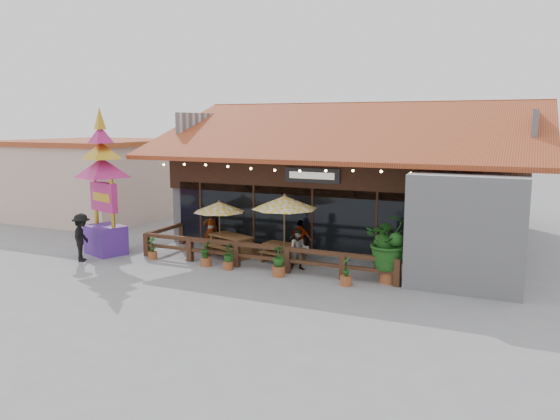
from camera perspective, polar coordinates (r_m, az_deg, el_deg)
The scene contains 19 objects.
ground at distance 19.32m, azimuth 2.75°, elevation -6.39°, with size 100.00×100.00×0.00m, color gray.
restaurant_building at distance 24.99m, azimuth 8.94°, elevation 2.21°, with size 15.50×14.73×6.09m.
patio_railing at distance 19.85m, azimuth -3.59°, elevation -4.14°, with size 10.00×2.60×0.92m.
neighbor_building at distance 32.08m, azimuth -18.71°, elevation 3.22°, with size 8.40×8.40×4.22m.
umbrella_left at distance 21.39m, azimuth -6.37°, elevation 0.30°, with size 2.09×2.09×2.18m.
umbrella_right at distance 19.92m, azimuth 0.47°, elevation 0.77°, with size 2.91×2.91×2.60m.
picnic_table_left at distance 21.30m, azimuth -5.14°, elevation -3.36°, with size 2.19×2.04×0.85m.
picnic_table_right at distance 20.44m, azimuth 0.33°, elevation -4.15°, with size 1.63×1.46×0.70m.
thai_sign_tower at distance 22.34m, azimuth -18.07°, elevation 3.82°, with size 2.93×2.93×6.19m.
tropical_plant at distance 17.99m, azimuth 11.42°, elevation -3.36°, with size 2.14×2.03×2.33m.
diner_a at distance 22.64m, azimuth -7.26°, elevation -2.10°, with size 0.57×0.38×1.57m, color #381E11.
diner_b at distance 19.26m, azimuth 2.00°, elevation -4.15°, with size 0.72×0.56×1.48m, color #381E11.
diner_c at distance 20.83m, azimuth 2.18°, elevation -3.10°, with size 0.88×0.37×1.51m, color #381E11.
pedestrian at distance 21.77m, azimuth -20.01°, elevation -2.71°, with size 1.17×0.67×1.81m, color black.
planter_a at distance 21.45m, azimuth -13.19°, elevation -4.06°, with size 0.35×0.35×0.86m.
planter_b at distance 20.03m, azimuth -7.75°, elevation -4.63°, with size 0.40×0.44×0.95m.
planter_c at distance 19.47m, azimuth -5.47°, elevation -4.78°, with size 0.71×0.69×0.89m.
planter_d at distance 18.52m, azimuth -0.13°, elevation -5.41°, with size 0.57×0.57×1.07m.
planter_e at distance 17.65m, azimuth 6.93°, elevation -6.58°, with size 0.39×0.40×0.96m.
Camera 1 is at (6.82, -17.32, 5.16)m, focal length 35.00 mm.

